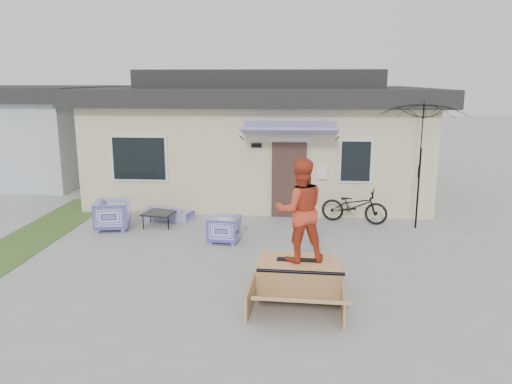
# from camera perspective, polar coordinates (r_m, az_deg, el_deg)

# --- Properties ---
(ground) EXTENTS (90.00, 90.00, 0.00)m
(ground) POSITION_cam_1_polar(r_m,az_deg,el_deg) (9.88, -2.60, -9.66)
(ground) COLOR #9E9E9E
(ground) RESTS_ON ground
(grass_strip) EXTENTS (1.40, 8.00, 0.01)m
(grass_strip) POSITION_cam_1_polar(r_m,az_deg,el_deg) (13.31, -24.35, -4.84)
(grass_strip) COLOR #3D6029
(grass_strip) RESTS_ON ground
(house) EXTENTS (10.80, 8.49, 4.10)m
(house) POSITION_cam_1_polar(r_m,az_deg,el_deg) (17.19, 0.65, 6.67)
(house) COLOR beige
(house) RESTS_ON ground
(neighbor_house) EXTENTS (8.60, 7.60, 3.50)m
(neighbor_house) POSITION_cam_1_polar(r_m,az_deg,el_deg) (22.44, -26.97, 6.32)
(neighbor_house) COLOR #B1C0CA
(neighbor_house) RESTS_ON ground
(loveseat) EXTENTS (1.39, 0.76, 0.52)m
(loveseat) POSITION_cam_1_polar(r_m,az_deg,el_deg) (13.88, -9.92, -2.07)
(loveseat) COLOR #3735A8
(loveseat) RESTS_ON ground
(armchair_left) EXTENTS (0.90, 0.94, 0.84)m
(armchair_left) POSITION_cam_1_polar(r_m,az_deg,el_deg) (13.27, -16.11, -2.37)
(armchair_left) COLOR #3735A8
(armchair_left) RESTS_ON ground
(armchair_right) EXTENTS (0.72, 0.76, 0.70)m
(armchair_right) POSITION_cam_1_polar(r_m,az_deg,el_deg) (11.81, -3.68, -4.08)
(armchair_right) COLOR #3735A8
(armchair_right) RESTS_ON ground
(coffee_table) EXTENTS (0.86, 0.86, 0.36)m
(coffee_table) POSITION_cam_1_polar(r_m,az_deg,el_deg) (13.36, -11.01, -3.05)
(coffee_table) COLOR black
(coffee_table) RESTS_ON ground
(bicycle) EXTENTS (1.86, 1.05, 1.13)m
(bicycle) POSITION_cam_1_polar(r_m,az_deg,el_deg) (13.57, 11.18, -1.15)
(bicycle) COLOR black
(bicycle) RESTS_ON ground
(patio_umbrella) EXTENTS (2.34, 2.19, 2.20)m
(patio_umbrella) POSITION_cam_1_polar(r_m,az_deg,el_deg) (13.25, 18.25, 3.36)
(patio_umbrella) COLOR black
(patio_umbrella) RESTS_ON ground
(skate_ramp) EXTENTS (1.62, 2.11, 0.51)m
(skate_ramp) POSITION_cam_1_polar(r_m,az_deg,el_deg) (9.34, 4.89, -9.40)
(skate_ramp) COLOR #AA8253
(skate_ramp) RESTS_ON ground
(skateboard) EXTENTS (0.82, 0.23, 0.05)m
(skateboard) POSITION_cam_1_polar(r_m,az_deg,el_deg) (9.28, 4.94, -7.68)
(skateboard) COLOR black
(skateboard) RESTS_ON skate_ramp
(skater) EXTENTS (1.06, 0.90, 1.89)m
(skater) POSITION_cam_1_polar(r_m,az_deg,el_deg) (8.99, 5.06, -1.88)
(skater) COLOR #CC4327
(skater) RESTS_ON skateboard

